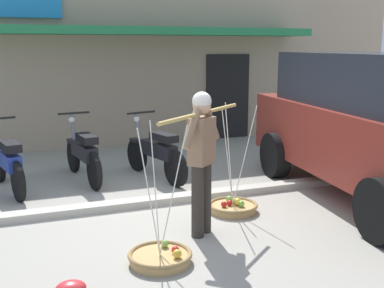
# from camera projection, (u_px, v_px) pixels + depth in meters

# --- Properties ---
(ground_plane) EXTENTS (90.00, 90.00, 0.00)m
(ground_plane) POSITION_uv_depth(u_px,v_px,m) (174.00, 220.00, 6.22)
(ground_plane) COLOR #9E998C
(sidewalk_curb) EXTENTS (20.00, 0.24, 0.10)m
(sidewalk_curb) POSITION_uv_depth(u_px,v_px,m) (158.00, 200.00, 6.85)
(sidewalk_curb) COLOR #BAB4A5
(sidewalk_curb) RESTS_ON ground
(fruit_vendor) EXTENTS (1.42, 1.19, 1.70)m
(fruit_vendor) POSITION_uv_depth(u_px,v_px,m) (202.00, 154.00, 5.57)
(fruit_vendor) COLOR #2D2823
(fruit_vendor) RESTS_ON ground
(fruit_basket_left_side) EXTENTS (0.67, 0.67, 1.45)m
(fruit_basket_left_side) POSITION_uv_depth(u_px,v_px,m) (233.00, 206.00, 6.52)
(fruit_basket_left_side) COLOR tan
(fruit_basket_left_side) RESTS_ON ground
(fruit_basket_right_side) EXTENTS (0.67, 0.67, 1.45)m
(fruit_basket_right_side) POSITION_uv_depth(u_px,v_px,m) (160.00, 256.00, 4.98)
(fruit_basket_right_side) COLOR tan
(fruit_basket_right_side) RESTS_ON ground
(motorcycle_nearest_shop) EXTENTS (0.59, 1.80, 1.09)m
(motorcycle_nearest_shop) POSITION_uv_depth(u_px,v_px,m) (8.00, 162.00, 7.38)
(motorcycle_nearest_shop) COLOR black
(motorcycle_nearest_shop) RESTS_ON ground
(motorcycle_second_in_row) EXTENTS (0.54, 1.82, 1.09)m
(motorcycle_second_in_row) POSITION_uv_depth(u_px,v_px,m) (83.00, 154.00, 7.97)
(motorcycle_second_in_row) COLOR black
(motorcycle_second_in_row) RESTS_ON ground
(motorcycle_third_in_row) EXTENTS (0.65, 1.78, 1.09)m
(motorcycle_third_in_row) POSITION_uv_depth(u_px,v_px,m) (156.00, 152.00, 8.08)
(motorcycle_third_in_row) COLOR black
(motorcycle_third_in_row) RESTS_ON ground
(parked_truck) EXTENTS (2.58, 4.98, 2.10)m
(parked_truck) POSITION_uv_depth(u_px,v_px,m) (382.00, 122.00, 6.87)
(parked_truck) COLOR maroon
(parked_truck) RESTS_ON ground
(storefront_building) EXTENTS (13.00, 6.00, 4.20)m
(storefront_building) POSITION_uv_depth(u_px,v_px,m) (123.00, 49.00, 12.99)
(storefront_building) COLOR tan
(storefront_building) RESTS_ON ground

